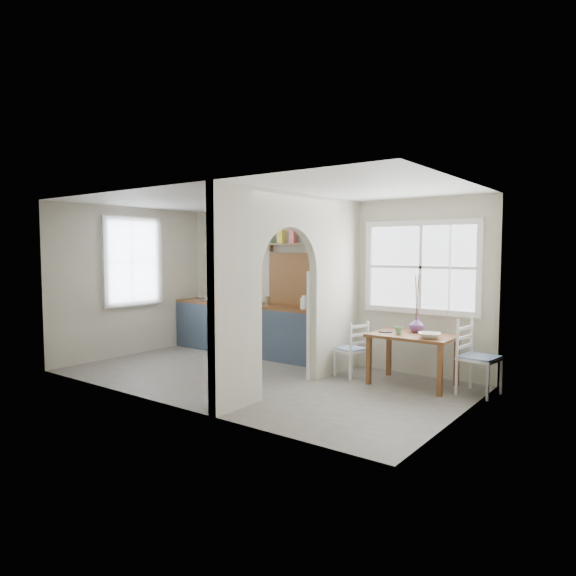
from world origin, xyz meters
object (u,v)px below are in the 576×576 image
Objects in this scene: dining_table at (412,360)px; chair_right at (479,357)px; chair_left at (351,349)px; kettle at (305,302)px; vase at (417,325)px.

dining_table is 1.15× the size of chair_right.
chair_left reaches higher than dining_table.
chair_right is at bearing 112.47° from chair_left.
kettle is 0.99× the size of vase.
vase is (-0.03, 0.19, 0.46)m from dining_table.
chair_left is 0.84× the size of chair_right.
kettle is at bearing 95.33° from chair_right.
kettle reaches higher than vase.
chair_left is (-0.91, -0.09, 0.06)m from dining_table.
chair_left is 1.22m from kettle.
chair_left is 1.79m from chair_right.
vase is at bearing 89.60° from chair_right.
vase is at bearing 98.27° from dining_table.
chair_left is at bearing 0.78° from kettle.
chair_right is (1.79, 0.15, 0.08)m from chair_left.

